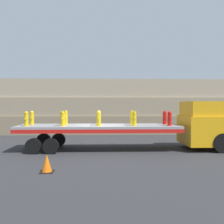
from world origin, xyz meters
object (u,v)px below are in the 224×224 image
object	(u,v)px
fire_hydrant_yellow_far_3	(132,118)
fire_hydrant_red_far_4	(165,118)
fire_hydrant_yellow_near_2	(99,119)
truck_cab	(206,125)
fire_hydrant_yellow_near_3	(134,119)
fire_hydrant_red_near_4	(170,119)
fire_hydrant_yellow_far_2	(99,118)
traffic_cone	(47,163)
flatbed_trailer	(88,130)
fire_hydrant_yellow_near_0	(26,119)
fire_hydrant_yellow_near_1	(63,119)
fire_hydrant_yellow_far_0	(32,118)
fire_hydrant_yellow_far_1	(66,118)

from	to	relation	value
fire_hydrant_yellow_far_3	fire_hydrant_red_far_4	world-z (taller)	same
fire_hydrant_yellow_near_2	truck_cab	bearing A→B (deg)	5.01
fire_hydrant_yellow_near_3	fire_hydrant_red_far_4	size ratio (longest dim) A/B	1.00
truck_cab	fire_hydrant_yellow_far_3	xyz separation A→B (m)	(-4.19, 0.54, 0.41)
fire_hydrant_yellow_near_3	fire_hydrant_red_near_4	size ratio (longest dim) A/B	1.00
fire_hydrant_yellow_near_2	fire_hydrant_yellow_far_2	distance (m)	1.07
fire_hydrant_yellow_near_3	traffic_cone	size ratio (longest dim) A/B	1.17
flatbed_trailer	fire_hydrant_yellow_far_3	size ratio (longest dim) A/B	11.22
fire_hydrant_yellow_near_2	fire_hydrant_yellow_far_3	size ratio (longest dim) A/B	1.00
flatbed_trailer	fire_hydrant_yellow_near_3	world-z (taller)	fire_hydrant_yellow_near_3
truck_cab	fire_hydrant_yellow_near_0	world-z (taller)	truck_cab
truck_cab	fire_hydrant_yellow_near_1	bearing A→B (deg)	-176.19
fire_hydrant_yellow_near_0	fire_hydrant_yellow_near_2	xyz separation A→B (m)	(3.88, 0.00, 0.00)
fire_hydrant_yellow_near_0	fire_hydrant_yellow_far_0	world-z (taller)	same
fire_hydrant_yellow_near_0	fire_hydrant_yellow_far_1	bearing A→B (deg)	28.95
fire_hydrant_yellow_near_0	traffic_cone	size ratio (longest dim) A/B	1.17
truck_cab	fire_hydrant_yellow_far_0	xyz separation A→B (m)	(-10.01, 0.54, 0.41)
truck_cab	fire_hydrant_yellow_far_0	bearing A→B (deg)	176.93
fire_hydrant_yellow_far_0	traffic_cone	distance (m)	5.73
fire_hydrant_red_near_4	fire_hydrant_red_far_4	bearing A→B (deg)	90.00
truck_cab	fire_hydrant_red_far_4	world-z (taller)	truck_cab
fire_hydrant_yellow_near_0	fire_hydrant_yellow_far_0	bearing A→B (deg)	90.00
fire_hydrant_yellow_near_0	fire_hydrant_yellow_far_1	xyz separation A→B (m)	(1.94, 1.07, 0.00)
fire_hydrant_yellow_far_1	fire_hydrant_yellow_near_1	bearing A→B (deg)	-90.00
fire_hydrant_yellow_near_1	truck_cab	bearing A→B (deg)	3.81
flatbed_trailer	fire_hydrant_yellow_near_0	distance (m)	3.40
fire_hydrant_yellow_far_3	fire_hydrant_red_near_4	size ratio (longest dim) A/B	1.00
flatbed_trailer	fire_hydrant_yellow_near_0	xyz separation A→B (m)	(-3.29, -0.54, 0.65)
truck_cab	fire_hydrant_yellow_far_1	xyz separation A→B (m)	(-8.07, 0.54, 0.41)
truck_cab	fire_hydrant_yellow_near_2	bearing A→B (deg)	-174.99
fire_hydrant_yellow_far_1	fire_hydrant_yellow_far_3	bearing A→B (deg)	0.00
truck_cab	fire_hydrant_red_near_4	size ratio (longest dim) A/B	3.41
fire_hydrant_yellow_near_0	traffic_cone	xyz separation A→B (m)	(1.99, -4.10, -1.44)
fire_hydrant_yellow_far_1	fire_hydrant_yellow_far_2	distance (m)	1.94
fire_hydrant_red_far_4	truck_cab	bearing A→B (deg)	-13.43
truck_cab	fire_hydrant_yellow_far_1	world-z (taller)	truck_cab
fire_hydrant_yellow_near_1	fire_hydrant_yellow_far_3	bearing A→B (deg)	15.46
fire_hydrant_yellow_far_2	fire_hydrant_red_far_4	xyz separation A→B (m)	(3.88, 0.00, 0.00)
fire_hydrant_yellow_near_3	fire_hydrant_yellow_far_3	world-z (taller)	same
fire_hydrant_yellow_near_2	fire_hydrant_yellow_far_2	size ratio (longest dim) A/B	1.00
truck_cab	fire_hydrant_red_far_4	size ratio (longest dim) A/B	3.41
fire_hydrant_yellow_far_0	fire_hydrant_yellow_far_1	bearing A→B (deg)	0.00
fire_hydrant_yellow_far_2	fire_hydrant_red_near_4	size ratio (longest dim) A/B	1.00
fire_hydrant_yellow_near_0	fire_hydrant_yellow_near_1	size ratio (longest dim) A/B	1.00
fire_hydrant_yellow_far_2	fire_hydrant_yellow_near_3	size ratio (longest dim) A/B	1.00
fire_hydrant_yellow_near_0	fire_hydrant_yellow_near_1	distance (m)	1.94
fire_hydrant_yellow_near_3	fire_hydrant_red_far_4	xyz separation A→B (m)	(1.94, 1.07, 0.00)
flatbed_trailer	fire_hydrant_yellow_far_2	size ratio (longest dim) A/B	11.22
fire_hydrant_yellow_far_0	fire_hydrant_yellow_near_3	size ratio (longest dim) A/B	1.00
fire_hydrant_yellow_near_0	fire_hydrant_yellow_near_3	distance (m)	5.82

